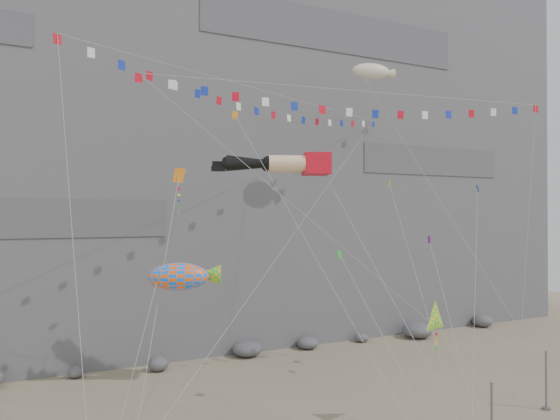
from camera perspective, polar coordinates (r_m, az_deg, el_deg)
name	(u,v)px	position (r m, az deg, el deg)	size (l,w,h in m)	color
cliff	(195,101)	(62.77, -8.92, 11.19)	(80.00, 28.00, 50.00)	slate
talus_boulders	(247,349)	(48.77, -3.44, -14.34)	(60.00, 3.00, 1.20)	#5A5A5F
anchor_pole_right	(546,380)	(39.57, 26.05, -15.69)	(0.12, 0.12, 3.69)	slate
legs_kite	(284,164)	(36.66, 0.42, 4.82)	(8.34, 16.79, 20.52)	red
flag_banner_upper	(265,91)	(41.92, -1.58, 12.29)	(30.13, 21.13, 29.35)	red
flag_banner_lower	(363,92)	(37.68, 8.63, 12.14)	(28.79, 6.52, 23.21)	red
harlequin_kite	(179,177)	(32.00, -10.53, 3.46)	(5.75, 9.60, 17.53)	red
fish_windsock	(178,277)	(27.62, -10.59, -6.87)	(6.40, 4.25, 10.45)	#FF570D
delta_kite	(437,320)	(32.80, 16.07, -11.00)	(2.29, 6.92, 8.95)	yellow
blimp_windsock	(371,72)	(47.56, 9.53, 14.04)	(8.15, 14.29, 28.15)	beige
small_kite_a	(239,122)	(36.51, -4.31, 9.13)	(5.58, 13.88, 23.59)	orange
small_kite_b	(430,242)	(40.40, 15.41, -3.28)	(6.17, 10.82, 15.60)	purple
small_kite_c	(341,257)	(34.00, 6.40, -4.92)	(1.16, 10.81, 14.05)	green
small_kite_d	(390,186)	(42.05, 11.43, 2.46)	(5.50, 13.24, 19.88)	yellow
small_kite_e	(478,192)	(43.13, 19.94, 1.83)	(9.89, 8.91, 18.79)	#1227A1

